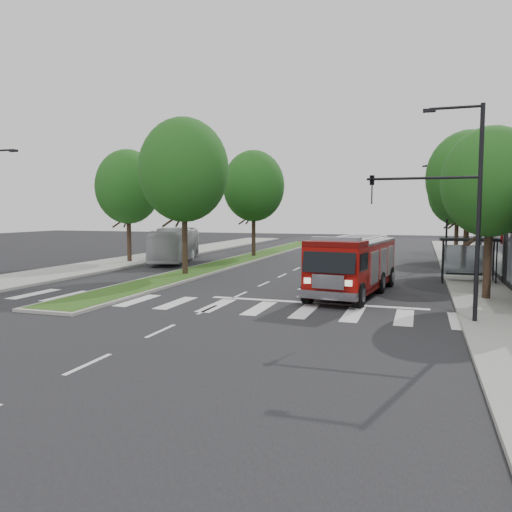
{
  "coord_description": "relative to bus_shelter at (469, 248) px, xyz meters",
  "views": [
    {
      "loc": [
        8.53,
        -23.18,
        4.15
      ],
      "look_at": [
        0.19,
        2.01,
        1.8
      ],
      "focal_mm": 35.0,
      "sensor_mm": 36.0,
      "label": 1
    }
  ],
  "objects": [
    {
      "name": "tree_median_near",
      "position": [
        -17.2,
        -2.15,
        4.77
      ],
      "size": [
        5.8,
        5.8,
        10.16
      ],
      "color": "black",
      "rests_on": "ground"
    },
    {
      "name": "sidewalk_right",
      "position": [
        1.3,
        1.85,
        -1.96
      ],
      "size": [
        5.0,
        80.0,
        0.15
      ],
      "primitive_type": "cube",
      "color": "gray",
      "rests_on": "ground"
    },
    {
      "name": "streetlight_right_far",
      "position": [
        -0.85,
        11.85,
        2.44
      ],
      "size": [
        2.11,
        0.2,
        8.0
      ],
      "color": "black",
      "rests_on": "ground"
    },
    {
      "name": "fire_engine",
      "position": [
        -5.85,
        -6.16,
        -0.58
      ],
      "size": [
        3.73,
        9.03,
        3.04
      ],
      "rotation": [
        0.0,
        0.0,
        -0.13
      ],
      "color": "#510604",
      "rests_on": "ground"
    },
    {
      "name": "median",
      "position": [
        -17.2,
        9.85,
        -1.96
      ],
      "size": [
        3.0,
        50.0,
        0.15
      ],
      "color": "gray",
      "rests_on": "ground"
    },
    {
      "name": "streetlight_right_near",
      "position": [
        -1.59,
        -11.65,
        2.63
      ],
      "size": [
        4.08,
        0.22,
        8.0
      ],
      "color": "black",
      "rests_on": "ground"
    },
    {
      "name": "tree_right_far",
      "position": [
        0.3,
        15.85,
        3.8
      ],
      "size": [
        5.0,
        5.0,
        8.73
      ],
      "color": "black",
      "rests_on": "ground"
    },
    {
      "name": "tree_left_mid",
      "position": [
        -25.2,
        3.85,
        4.12
      ],
      "size": [
        5.2,
        5.2,
        9.16
      ],
      "color": "black",
      "rests_on": "ground"
    },
    {
      "name": "tree_right_mid",
      "position": [
        0.3,
        5.85,
        4.45
      ],
      "size": [
        5.6,
        5.6,
        9.72
      ],
      "color": "black",
      "rests_on": "ground"
    },
    {
      "name": "tree_right_near",
      "position": [
        0.3,
        -6.15,
        3.47
      ],
      "size": [
        4.4,
        4.4,
        8.05
      ],
      "color": "black",
      "rests_on": "ground"
    },
    {
      "name": "bus_shelter",
      "position": [
        0.0,
        0.0,
        0.0
      ],
      "size": [
        3.2,
        1.6,
        2.61
      ],
      "color": "black",
      "rests_on": "ground"
    },
    {
      "name": "sidewalk_left",
      "position": [
        -25.7,
        1.85,
        -1.96
      ],
      "size": [
        5.0,
        80.0,
        0.15
      ],
      "primitive_type": "cube",
      "color": "gray",
      "rests_on": "ground"
    },
    {
      "name": "ground",
      "position": [
        -11.2,
        -8.15,
        -2.04
      ],
      "size": [
        140.0,
        140.0,
        0.0
      ],
      "primitive_type": "plane",
      "color": "black",
      "rests_on": "ground"
    },
    {
      "name": "tree_median_far",
      "position": [
        -17.2,
        11.85,
        4.45
      ],
      "size": [
        5.6,
        5.6,
        9.72
      ],
      "color": "black",
      "rests_on": "ground"
    },
    {
      "name": "city_bus",
      "position": [
        -22.12,
        5.97,
        -0.62
      ],
      "size": [
        5.15,
        10.43,
        2.83
      ],
      "primitive_type": "imported",
      "rotation": [
        0.0,
        0.0,
        0.29
      ],
      "color": "#AFAFB4",
      "rests_on": "ground"
    }
  ]
}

